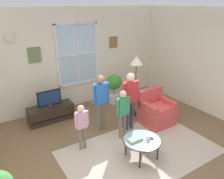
{
  "coord_description": "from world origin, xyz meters",
  "views": [
    {
      "loc": [
        -2.4,
        -3.05,
        2.94
      ],
      "look_at": [
        0.19,
        0.99,
        1.05
      ],
      "focal_mm": 35.78,
      "sensor_mm": 36.0,
      "label": 1
    }
  ],
  "objects_px": {
    "tv_stand": "(51,113)",
    "person_blue_shirt": "(101,97)",
    "floor_lamp": "(136,66)",
    "television": "(49,98)",
    "cup": "(149,137)",
    "person_red_shirt": "(130,95)",
    "book_stack": "(135,140)",
    "person_green_shirt": "(123,109)",
    "person_pink_shirt": "(82,122)",
    "remote_near_books": "(150,138)",
    "coffee_table": "(142,141)",
    "remote_near_cup": "(150,137)",
    "potted_plant_by_window": "(114,85)",
    "armchair": "(156,111)"
  },
  "relations": [
    {
      "from": "remote_near_books",
      "to": "person_pink_shirt",
      "type": "xyz_separation_m",
      "value": [
        -1.03,
        0.94,
        0.21
      ]
    },
    {
      "from": "person_green_shirt",
      "to": "floor_lamp",
      "type": "relative_size",
      "value": 0.71
    },
    {
      "from": "person_blue_shirt",
      "to": "remote_near_books",
      "type": "bearing_deg",
      "value": -77.75
    },
    {
      "from": "remote_near_books",
      "to": "coffee_table",
      "type": "bearing_deg",
      "value": 164.2
    },
    {
      "from": "person_blue_shirt",
      "to": "person_red_shirt",
      "type": "bearing_deg",
      "value": -31.63
    },
    {
      "from": "cup",
      "to": "person_pink_shirt",
      "type": "height_order",
      "value": "person_pink_shirt"
    },
    {
      "from": "coffee_table",
      "to": "floor_lamp",
      "type": "distance_m",
      "value": 2.14
    },
    {
      "from": "person_pink_shirt",
      "to": "person_red_shirt",
      "type": "height_order",
      "value": "person_red_shirt"
    },
    {
      "from": "armchair",
      "to": "cup",
      "type": "xyz_separation_m",
      "value": [
        -1.1,
        -0.96,
        0.14
      ]
    },
    {
      "from": "armchair",
      "to": "potted_plant_by_window",
      "type": "xyz_separation_m",
      "value": [
        -0.24,
        1.6,
        0.25
      ]
    },
    {
      "from": "book_stack",
      "to": "person_pink_shirt",
      "type": "relative_size",
      "value": 0.27
    },
    {
      "from": "remote_near_cup",
      "to": "person_blue_shirt",
      "type": "relative_size",
      "value": 0.1
    },
    {
      "from": "armchair",
      "to": "floor_lamp",
      "type": "bearing_deg",
      "value": 102.81
    },
    {
      "from": "tv_stand",
      "to": "television",
      "type": "bearing_deg",
      "value": -90.0
    },
    {
      "from": "television",
      "to": "cup",
      "type": "xyz_separation_m",
      "value": [
        1.15,
        -2.51,
        -0.18
      ]
    },
    {
      "from": "floor_lamp",
      "to": "person_pink_shirt",
      "type": "bearing_deg",
      "value": -160.58
    },
    {
      "from": "coffee_table",
      "to": "remote_near_cup",
      "type": "height_order",
      "value": "remote_near_cup"
    },
    {
      "from": "person_blue_shirt",
      "to": "floor_lamp",
      "type": "height_order",
      "value": "floor_lamp"
    },
    {
      "from": "armchair",
      "to": "remote_near_books",
      "type": "relative_size",
      "value": 6.21
    },
    {
      "from": "remote_near_books",
      "to": "person_green_shirt",
      "type": "height_order",
      "value": "person_green_shirt"
    },
    {
      "from": "television",
      "to": "remote_near_books",
      "type": "distance_m",
      "value": 2.78
    },
    {
      "from": "armchair",
      "to": "book_stack",
      "type": "height_order",
      "value": "armchair"
    },
    {
      "from": "coffee_table",
      "to": "person_blue_shirt",
      "type": "bearing_deg",
      "value": 96.11
    },
    {
      "from": "television",
      "to": "person_red_shirt",
      "type": "xyz_separation_m",
      "value": [
        1.47,
        -1.46,
        0.26
      ]
    },
    {
      "from": "person_green_shirt",
      "to": "person_blue_shirt",
      "type": "height_order",
      "value": "person_blue_shirt"
    },
    {
      "from": "cup",
      "to": "floor_lamp",
      "type": "bearing_deg",
      "value": 60.03
    },
    {
      "from": "remote_near_cup",
      "to": "floor_lamp",
      "type": "height_order",
      "value": "floor_lamp"
    },
    {
      "from": "tv_stand",
      "to": "person_red_shirt",
      "type": "xyz_separation_m",
      "value": [
        1.47,
        -1.46,
        0.69
      ]
    },
    {
      "from": "television",
      "to": "person_green_shirt",
      "type": "xyz_separation_m",
      "value": [
        1.13,
        -1.66,
        0.08
      ]
    },
    {
      "from": "cup",
      "to": "person_green_shirt",
      "type": "bearing_deg",
      "value": 91.34
    },
    {
      "from": "coffee_table",
      "to": "remote_near_books",
      "type": "xyz_separation_m",
      "value": [
        0.16,
        -0.05,
        0.04
      ]
    },
    {
      "from": "book_stack",
      "to": "cup",
      "type": "distance_m",
      "value": 0.27
    },
    {
      "from": "cup",
      "to": "floor_lamp",
      "type": "xyz_separation_m",
      "value": [
        0.94,
        1.63,
        0.91
      ]
    },
    {
      "from": "remote_near_books",
      "to": "person_pink_shirt",
      "type": "distance_m",
      "value": 1.41
    },
    {
      "from": "person_blue_shirt",
      "to": "tv_stand",
      "type": "bearing_deg",
      "value": 128.86
    },
    {
      "from": "tv_stand",
      "to": "person_blue_shirt",
      "type": "height_order",
      "value": "person_blue_shirt"
    },
    {
      "from": "person_red_shirt",
      "to": "tv_stand",
      "type": "bearing_deg",
      "value": 135.21
    },
    {
      "from": "coffee_table",
      "to": "potted_plant_by_window",
      "type": "xyz_separation_m",
      "value": [
        0.97,
        2.5,
        0.18
      ]
    },
    {
      "from": "tv_stand",
      "to": "person_pink_shirt",
      "type": "xyz_separation_m",
      "value": [
        0.16,
        -1.56,
        0.43
      ]
    },
    {
      "from": "person_red_shirt",
      "to": "potted_plant_by_window",
      "type": "relative_size",
      "value": 1.57
    },
    {
      "from": "tv_stand",
      "to": "coffee_table",
      "type": "xyz_separation_m",
      "value": [
        1.03,
        -2.46,
        0.18
      ]
    },
    {
      "from": "person_pink_shirt",
      "to": "coffee_table",
      "type": "bearing_deg",
      "value": -46.0
    },
    {
      "from": "remote_near_books",
      "to": "potted_plant_by_window",
      "type": "height_order",
      "value": "potted_plant_by_window"
    },
    {
      "from": "cup",
      "to": "person_green_shirt",
      "type": "height_order",
      "value": "person_green_shirt"
    },
    {
      "from": "cup",
      "to": "floor_lamp",
      "type": "relative_size",
      "value": 0.06
    },
    {
      "from": "tv_stand",
      "to": "remote_near_cup",
      "type": "distance_m",
      "value": 2.78
    },
    {
      "from": "remote_near_books",
      "to": "person_blue_shirt",
      "type": "height_order",
      "value": "person_blue_shirt"
    },
    {
      "from": "coffee_table",
      "to": "cup",
      "type": "distance_m",
      "value": 0.15
    },
    {
      "from": "tv_stand",
      "to": "person_blue_shirt",
      "type": "relative_size",
      "value": 0.83
    },
    {
      "from": "person_blue_shirt",
      "to": "coffee_table",
      "type": "bearing_deg",
      "value": -83.89
    }
  ]
}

